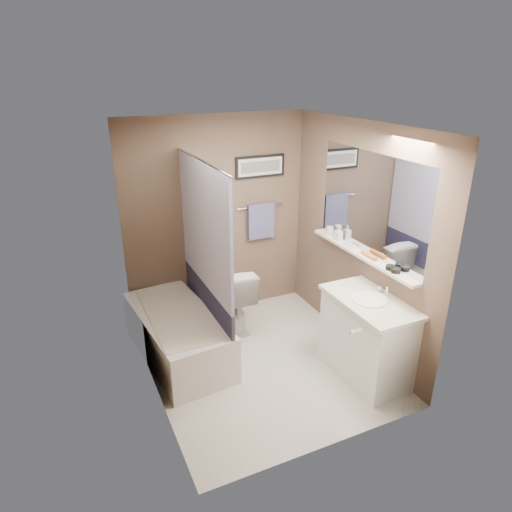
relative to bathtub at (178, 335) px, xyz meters
name	(u,v)px	position (x,y,z in m)	size (l,w,h in m)	color
ground	(262,362)	(0.75, -0.49, -0.25)	(2.50, 2.50, 0.00)	beige
ceiling	(263,128)	(0.75, -0.49, 2.13)	(2.20, 2.50, 0.04)	silver
wall_back	(218,220)	(0.75, 0.74, 0.95)	(2.20, 0.04, 2.40)	brown
wall_front	(336,317)	(0.75, -1.72, 0.95)	(2.20, 0.04, 2.40)	brown
wall_left	(149,277)	(-0.33, -0.49, 0.95)	(0.04, 2.50, 2.40)	brown
wall_right	(357,240)	(1.83, -0.49, 0.95)	(0.04, 2.50, 2.40)	brown
tile_surround	(138,276)	(-0.34, 0.01, 0.75)	(0.02, 1.55, 2.00)	#BEA78F
curtain_rod	(201,161)	(0.35, 0.01, 1.80)	(0.02, 0.02, 1.55)	silver
curtain_upper	(204,227)	(0.35, 0.01, 1.15)	(0.03, 1.45, 1.28)	white
curtain_lower	(208,300)	(0.35, 0.01, 0.33)	(0.03, 1.45, 0.36)	#2A294D
mirror	(370,204)	(1.84, -0.64, 1.37)	(0.02, 1.60, 1.00)	silver
shelf	(361,254)	(1.79, -0.64, 0.85)	(0.12, 1.60, 0.03)	silver
towel_bar	(261,206)	(1.30, 0.73, 1.05)	(0.02, 0.02, 0.60)	silver
towel	(261,221)	(1.30, 0.71, 0.87)	(0.34, 0.05, 0.44)	#8186BD
art_frame	(260,166)	(1.30, 0.74, 1.53)	(0.62, 0.03, 0.26)	black
art_mat	(261,167)	(1.30, 0.73, 1.53)	(0.56, 0.00, 0.20)	white
art_image	(261,167)	(1.30, 0.73, 1.53)	(0.50, 0.00, 0.13)	#595959
door	(394,325)	(1.30, -1.73, 0.75)	(0.80, 0.02, 2.00)	silver
door_handle	(356,331)	(0.97, -1.68, 0.75)	(0.02, 0.02, 0.10)	silver
bathtub	(178,335)	(0.00, 0.00, 0.00)	(0.70, 1.50, 0.50)	silver
tub_rim	(176,314)	(0.00, 0.00, 0.25)	(0.56, 1.36, 0.02)	beige
toilet	(230,296)	(0.74, 0.35, 0.14)	(0.43, 0.76, 0.78)	silver
vanity	(367,339)	(1.60, -1.08, 0.15)	(0.50, 0.90, 0.80)	white
countertop	(370,302)	(1.59, -1.08, 0.57)	(0.54, 0.96, 0.04)	silver
sink_basin	(370,299)	(1.58, -1.08, 0.60)	(0.34, 0.34, 0.01)	white
faucet_spout	(387,291)	(1.78, -1.08, 0.64)	(0.02, 0.02, 0.10)	white
faucet_knob	(380,289)	(1.78, -0.98, 0.62)	(0.05, 0.05, 0.05)	silver
candle_bowl_near	(396,270)	(1.79, -1.15, 0.89)	(0.09, 0.09, 0.04)	black
candle_bowl_far	(390,267)	(1.79, -1.08, 0.89)	(0.09, 0.09, 0.04)	black
hair_brush_front	(369,255)	(1.79, -0.76, 0.89)	(0.04, 0.04, 0.22)	orange
pink_comb	(349,246)	(1.79, -0.42, 0.87)	(0.03, 0.16, 0.01)	pink
glass_jar	(330,231)	(1.79, -0.06, 0.92)	(0.08, 0.08, 0.10)	silver
soap_bottle	(339,233)	(1.79, -0.23, 0.94)	(0.07, 0.07, 0.15)	#999999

